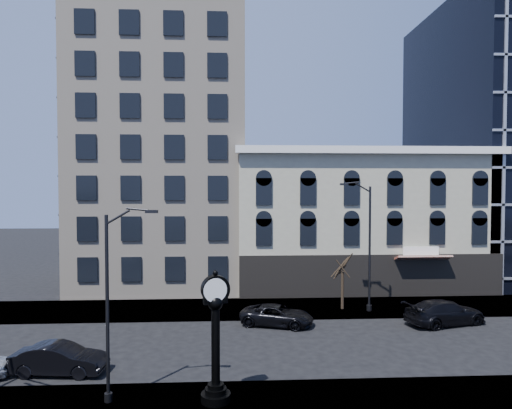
{
  "coord_description": "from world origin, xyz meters",
  "views": [
    {
      "loc": [
        0.42,
        -25.85,
        9.04
      ],
      "look_at": [
        2.0,
        4.0,
        8.0
      ],
      "focal_mm": 32.0,
      "sensor_mm": 36.0,
      "label": 1
    }
  ],
  "objects": [
    {
      "name": "street_lamp_far",
      "position": [
        9.72,
        6.7,
        7.37
      ],
      "size": [
        2.49,
        0.4,
        9.61
      ],
      "rotation": [
        0.0,
        0.0,
        3.1
      ],
      "color": "black",
      "rests_on": "sidewalk_far"
    },
    {
      "name": "car_far_b",
      "position": [
        14.57,
        3.51,
        0.81
      ],
      "size": [
        5.96,
        3.65,
        1.61
      ],
      "primitive_type": "imported",
      "rotation": [
        0.0,
        0.0,
        1.84
      ],
      "color": "black",
      "rests_on": "ground"
    },
    {
      "name": "ground",
      "position": [
        0.0,
        0.0,
        0.0
      ],
      "size": [
        160.0,
        160.0,
        0.0
      ],
      "primitive_type": "plane",
      "color": "black",
      "rests_on": "ground"
    },
    {
      "name": "street_lamp_near",
      "position": [
        -4.16,
        -6.82,
        6.38
      ],
      "size": [
        2.15,
        0.47,
        8.3
      ],
      "rotation": [
        0.0,
        0.0,
        -0.1
      ],
      "color": "black",
      "rests_on": "sidewalk_near"
    },
    {
      "name": "cream_tower",
      "position": [
        -6.11,
        18.88,
        19.32
      ],
      "size": [
        15.9,
        15.4,
        42.5
      ],
      "color": "beige",
      "rests_on": "ground"
    },
    {
      "name": "bare_tree_far",
      "position": [
        8.61,
        7.33,
        3.49
      ],
      "size": [
        2.6,
        2.6,
        4.47
      ],
      "color": "#302418",
      "rests_on": "sidewalk_far"
    },
    {
      "name": "sidewalk_far",
      "position": [
        0.0,
        8.0,
        0.06
      ],
      "size": [
        160.0,
        6.0,
        0.12
      ],
      "primitive_type": "cube",
      "color": "gray",
      "rests_on": "ground"
    },
    {
      "name": "street_clock",
      "position": [
        -0.27,
        -6.97,
        2.62
      ],
      "size": [
        1.25,
        1.25,
        5.53
      ],
      "rotation": [
        0.0,
        0.0,
        0.31
      ],
      "color": "black",
      "rests_on": "sidewalk_near"
    },
    {
      "name": "car_far_a",
      "position": [
        3.39,
        3.88,
        0.67
      ],
      "size": [
        5.23,
        3.53,
        1.33
      ],
      "primitive_type": "imported",
      "rotation": [
        0.0,
        0.0,
        1.27
      ],
      "color": "black",
      "rests_on": "ground"
    },
    {
      "name": "car_far_c",
      "position": [
        15.28,
        4.29,
        0.71
      ],
      "size": [
        4.47,
        2.81,
        1.42
      ],
      "primitive_type": "imported",
      "rotation": [
        0.0,
        0.0,
        1.28
      ],
      "color": "black",
      "rests_on": "ground"
    },
    {
      "name": "victorian_row",
      "position": [
        12.0,
        15.89,
        6.0
      ],
      "size": [
        22.6,
        11.19,
        12.5
      ],
      "color": "#B3AE93",
      "rests_on": "ground"
    },
    {
      "name": "car_near_b",
      "position": [
        -8.0,
        -3.45,
        0.74
      ],
      "size": [
        4.6,
        1.95,
        1.48
      ],
      "primitive_type": "imported",
      "rotation": [
        0.0,
        0.0,
        1.48
      ],
      "color": "black",
      "rests_on": "ground"
    }
  ]
}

